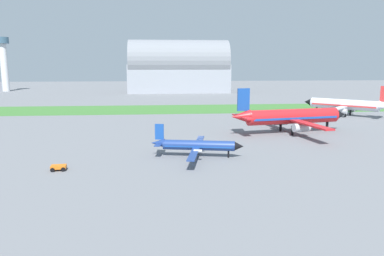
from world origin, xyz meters
The scene contains 8 objects.
ground_plane centered at (0.00, 0.00, 0.00)m, with size 600.00×600.00×0.00m, color slate.
grass_taxiway_strip centered at (0.00, 62.20, 0.04)m, with size 360.00×28.00×0.08m, color #3D7533.
airplane_foreground_turboprop centered at (-1.34, -11.87, 2.26)m, with size 17.56×20.40×6.17m.
airplane_midfield_jet centered at (24.78, 10.11, 4.16)m, with size 32.07×32.54×11.56m.
airplane_parked_jet_far centered at (54.57, 38.98, 3.76)m, with size 23.55×23.19×10.44m.
baggage_cart_near_gate centered at (-24.92, -18.76, 0.57)m, with size 2.53×1.96×0.90m.
hangar_distant centered at (3.89, 148.31, 15.11)m, with size 61.47×25.12×31.83m.
control_tower centered at (-106.69, 166.93, 20.25)m, with size 8.00×8.00×34.09m.
Camera 1 is at (-8.21, -78.28, 17.28)m, focal length 34.03 mm.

